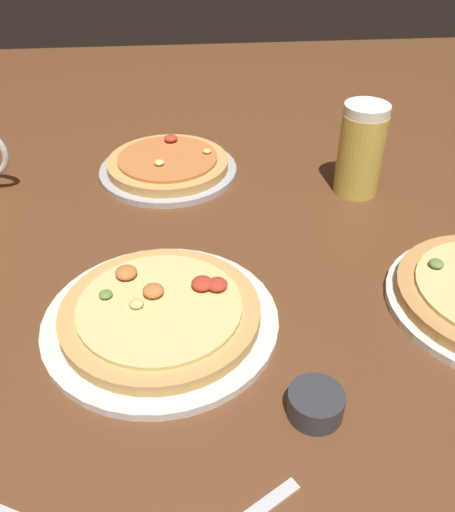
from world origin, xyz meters
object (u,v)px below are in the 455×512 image
(pizza_plate_near, at_px, (161,315))
(beer_mug_dark, at_px, (361,149))
(ramekin_sauce, at_px, (316,404))
(pizza_plate_far, at_px, (168,166))

(pizza_plate_near, relative_size, beer_mug_dark, 1.90)
(ramekin_sauce, bearing_deg, pizza_plate_near, 137.10)
(pizza_plate_near, bearing_deg, pizza_plate_far, 88.43)
(beer_mug_dark, relative_size, ramekin_sauce, 2.59)
(ramekin_sauce, bearing_deg, beer_mug_dark, 69.49)
(beer_mug_dark, bearing_deg, ramekin_sauce, -110.51)
(beer_mug_dark, bearing_deg, pizza_plate_far, 164.74)
(pizza_plate_near, height_order, pizza_plate_far, pizza_plate_near)
(pizza_plate_near, relative_size, pizza_plate_far, 1.18)
(pizza_plate_near, relative_size, ramekin_sauce, 4.92)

